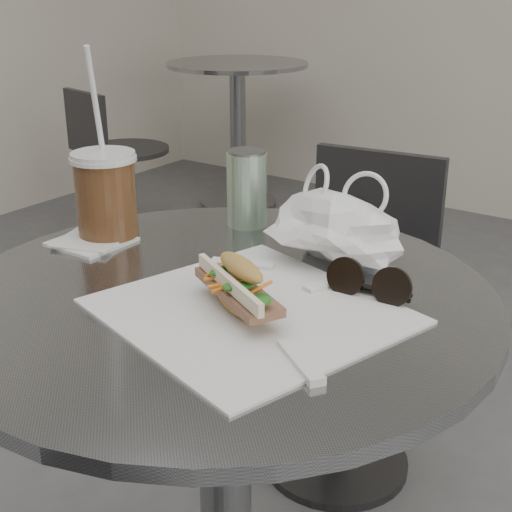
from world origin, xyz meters
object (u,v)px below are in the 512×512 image
Objects in this scene: bg_chair at (120,179)px; bg_table at (238,118)px; banh_mi at (239,287)px; chair_far at (348,336)px; drink_can at (247,188)px; cafe_table at (225,455)px; iced_coffee at (106,194)px; sunglasses at (369,285)px.

bg_table is at bearing 99.68° from bg_chair.
bg_table is 2.80m from banh_mi.
chair_far is (1.47, -1.54, -0.12)m from bg_table.
bg_chair is 5.37× the size of drink_can.
bg_table is at bearing 126.03° from cafe_table.
bg_table is at bearing 154.78° from banh_mi.
cafe_table is 1.00× the size of chair_far.
chair_far is 0.77m from iced_coffee.
bg_table is at bearing -52.35° from chair_far.
drink_can is (-0.13, 0.25, 0.34)m from cafe_table.
sunglasses is (0.18, 0.09, 0.30)m from cafe_table.
cafe_table is 0.32m from banh_mi.
iced_coffee is (1.36, -1.34, 0.50)m from bg_chair.
bg_chair is (-0.05, -0.80, -0.15)m from bg_table.
iced_coffee is (-0.28, 0.06, 0.35)m from cafe_table.
chair_far is at bearing 133.76° from banh_mi.
banh_mi reaches higher than chair_far.
cafe_table reaches higher than bg_chair.
sunglasses is 0.92× the size of drink_can.
chair_far is 1.08× the size of bg_chair.
banh_mi is at bearing -53.46° from bg_table.
iced_coffee is at bearing 167.55° from cafe_table.
iced_coffee is at bearing 70.07° from chair_far.
iced_coffee is 0.24m from drink_can.
iced_coffee reaches higher than banh_mi.
banh_mi is (0.06, -0.04, 0.31)m from cafe_table.
bg_table is 5.62× the size of drink_can.
cafe_table is 0.36m from sunglasses.
chair_far is 0.62m from drink_can.
bg_chair is 1.96m from drink_can.
sunglasses reaches higher than bg_table.
sunglasses is (1.78, -2.11, 0.30)m from bg_table.
sunglasses is at bearing -22.65° from bg_chair.
drink_can reaches higher than bg_chair.
bg_table reaches higher than bg_chair.
iced_coffee is at bearing -31.50° from bg_chair.
bg_chair is (-1.51, 0.74, -0.02)m from chair_far.
cafe_table is 3.49× the size of banh_mi.
bg_chair is (-1.65, 1.40, -0.15)m from cafe_table.
bg_table is 2.47m from drink_can.
cafe_table is 5.77× the size of drink_can.
cafe_table and bg_table have the same top height.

